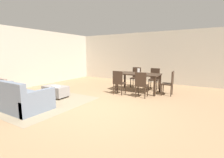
{
  "coord_description": "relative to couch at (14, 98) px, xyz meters",
  "views": [
    {
      "loc": [
        2.7,
        -3.65,
        1.58
      ],
      "look_at": [
        -0.4,
        1.58,
        0.6
      ],
      "focal_mm": 25.82,
      "sensor_mm": 36.0,
      "label": 1
    }
  ],
  "objects": [
    {
      "name": "ground_plane",
      "position": [
        2.12,
        1.18,
        -0.28
      ],
      "size": [
        10.8,
        10.8,
        0.0
      ],
      "primitive_type": "plane",
      "color": "#9E7A56"
    },
    {
      "name": "wall_back",
      "position": [
        2.12,
        6.18,
        1.07
      ],
      "size": [
        9.0,
        0.12,
        2.7
      ],
      "primitive_type": "cube",
      "color": "#BCB2A0",
      "rests_on": "ground_plane"
    },
    {
      "name": "wall_left",
      "position": [
        -2.38,
        1.68,
        1.07
      ],
      "size": [
        0.12,
        11.0,
        2.7
      ],
      "primitive_type": "cube",
      "color": "#BCB2A0",
      "rests_on": "ground_plane"
    },
    {
      "name": "area_rug",
      "position": [
        0.09,
        0.71,
        -0.28
      ],
      "size": [
        3.0,
        2.8,
        0.01
      ],
      "primitive_type": "cube",
      "color": "gray",
      "rests_on": "ground_plane"
    },
    {
      "name": "couch",
      "position": [
        0.0,
        0.0,
        0.0
      ],
      "size": [
        2.27,
        0.99,
        0.86
      ],
      "color": "slate",
      "rests_on": "ground_plane"
    },
    {
      "name": "ottoman_table",
      "position": [
        0.17,
        1.36,
        -0.05
      ],
      "size": [
        0.91,
        0.51,
        0.41
      ],
      "color": "gray",
      "rests_on": "ground_plane"
    },
    {
      "name": "dining_table",
      "position": [
        2.4,
        3.73,
        0.39
      ],
      "size": [
        1.73,
        0.92,
        0.76
      ],
      "color": "#332319",
      "rests_on": "ground_plane"
    },
    {
      "name": "dining_chair_near_left",
      "position": [
        1.94,
        2.88,
        0.24
      ],
      "size": [
        0.41,
        0.41,
        0.92
      ],
      "color": "#332319",
      "rests_on": "ground_plane"
    },
    {
      "name": "dining_chair_near_right",
      "position": [
        2.84,
        2.9,
        0.24
      ],
      "size": [
        0.42,
        0.42,
        0.92
      ],
      "color": "#332319",
      "rests_on": "ground_plane"
    },
    {
      "name": "dining_chair_far_left",
      "position": [
        1.96,
        4.56,
        0.24
      ],
      "size": [
        0.43,
        0.43,
        0.92
      ],
      "color": "#332319",
      "rests_on": "ground_plane"
    },
    {
      "name": "dining_chair_far_right",
      "position": [
        2.84,
        4.56,
        0.24
      ],
      "size": [
        0.42,
        0.42,
        0.92
      ],
      "color": "#332319",
      "rests_on": "ground_plane"
    },
    {
      "name": "dining_chair_head_east",
      "position": [
        3.66,
        3.74,
        0.24
      ],
      "size": [
        0.42,
        0.42,
        0.92
      ],
      "color": "#332319",
      "rests_on": "ground_plane"
    },
    {
      "name": "vase_centerpiece",
      "position": [
        2.39,
        3.76,
        0.57
      ],
      "size": [
        0.11,
        0.11,
        0.2
      ],
      "primitive_type": "cylinder",
      "color": "silver",
      "rests_on": "dining_table"
    },
    {
      "name": "book_on_ottoman",
      "position": [
        0.28,
        1.29,
        0.15
      ],
      "size": [
        0.27,
        0.22,
        0.03
      ],
      "primitive_type": "cube",
      "rotation": [
        0.0,
        0.0,
        -0.06
      ],
      "color": "silver",
      "rests_on": "ottoman_table"
    }
  ]
}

